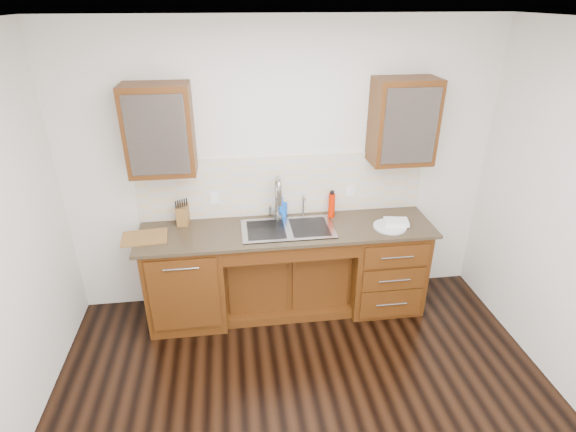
{
  "coord_description": "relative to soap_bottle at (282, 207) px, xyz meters",
  "views": [
    {
      "loc": [
        -0.48,
        -2.17,
        2.83
      ],
      "look_at": [
        0.0,
        1.4,
        1.05
      ],
      "focal_mm": 28.0,
      "sensor_mm": 36.0,
      "label": 1
    }
  ],
  "objects": [
    {
      "name": "wall_back",
      "position": [
        0.02,
        0.11,
        0.34
      ],
      "size": [
        4.0,
        0.1,
        2.7
      ],
      "primitive_type": "cube",
      "color": "silver",
      "rests_on": "ground"
    },
    {
      "name": "upper_cabinet_right",
      "position": [
        1.07,
        -0.11,
        0.82
      ],
      "size": [
        0.55,
        0.34,
        0.75
      ],
      "primitive_type": "cube",
      "color": "#593014",
      "rests_on": "wall_back"
    },
    {
      "name": "base_cabinet_center",
      "position": [
        0.02,
        -0.16,
        -0.66
      ],
      "size": [
        1.2,
        0.44,
        0.7
      ],
      "primitive_type": "cube",
      "color": "#593014",
      "rests_on": "ground"
    },
    {
      "name": "filter_tap",
      "position": [
        0.2,
        -0.04,
        0.02
      ],
      "size": [
        0.02,
        0.02,
        0.24
      ],
      "primitive_type": "cylinder",
      "color": "#999993",
      "rests_on": "countertop"
    },
    {
      "name": "cup_left_a",
      "position": [
        -1.13,
        -0.11,
        0.77
      ],
      "size": [
        0.14,
        0.14,
        0.1
      ],
      "primitive_type": "imported",
      "rotation": [
        0.0,
        0.0,
        -0.09
      ],
      "color": "white",
      "rests_on": "upper_cabinet_left"
    },
    {
      "name": "outlet_left",
      "position": [
        -0.63,
        0.04,
        0.11
      ],
      "size": [
        0.08,
        0.01,
        0.12
      ],
      "primitive_type": "cube",
      "color": "white",
      "rests_on": "backsplash"
    },
    {
      "name": "dish_towel",
      "position": [
        1.03,
        -0.33,
        -0.06
      ],
      "size": [
        0.24,
        0.19,
        0.03
      ],
      "primitive_type": "cube",
      "rotation": [
        0.0,
        0.0,
        -0.18
      ],
      "color": "white",
      "rests_on": "plate"
    },
    {
      "name": "upper_cabinet_left",
      "position": [
        -1.03,
        -0.11,
        0.82
      ],
      "size": [
        0.55,
        0.34,
        0.75
      ],
      "primitive_type": "cube",
      "color": "#593014",
      "rests_on": "wall_back"
    },
    {
      "name": "cup_right_b",
      "position": [
        1.11,
        -0.11,
        0.77
      ],
      "size": [
        0.13,
        0.13,
        0.09
      ],
      "primitive_type": "imported",
      "rotation": [
        0.0,
        0.0,
        0.43
      ],
      "color": "white",
      "rests_on": "upper_cabinet_right"
    },
    {
      "name": "outlet_right",
      "position": [
        0.67,
        0.04,
        0.11
      ],
      "size": [
        0.08,
        0.01,
        0.12
      ],
      "primitive_type": "cube",
      "color": "white",
      "rests_on": "backsplash"
    },
    {
      "name": "sink",
      "position": [
        0.02,
        -0.28,
        -0.18
      ],
      "size": [
        0.84,
        0.46,
        0.19
      ],
      "primitive_type": "cube",
      "color": "#9E9EA5",
      "rests_on": "countertop"
    },
    {
      "name": "plate",
      "position": [
        0.95,
        -0.37,
        -0.09
      ],
      "size": [
        0.37,
        0.37,
        0.02
      ],
      "primitive_type": "cylinder",
      "rotation": [
        0.0,
        0.0,
        0.24
      ],
      "color": "silver",
      "rests_on": "countertop"
    },
    {
      "name": "cup_right_a",
      "position": [
        0.99,
        -0.11,
        0.77
      ],
      "size": [
        0.14,
        0.14,
        0.09
      ],
      "primitive_type": "imported",
      "rotation": [
        0.0,
        0.0,
        0.27
      ],
      "color": "silver",
      "rests_on": "upper_cabinet_right"
    },
    {
      "name": "cup_left_b",
      "position": [
        -0.94,
        -0.11,
        0.77
      ],
      "size": [
        0.12,
        0.12,
        0.09
      ],
      "primitive_type": "imported",
      "rotation": [
        0.0,
        0.0,
        0.32
      ],
      "color": "white",
      "rests_on": "upper_cabinet_left"
    },
    {
      "name": "cutting_board",
      "position": [
        -1.25,
        -0.28,
        -0.09
      ],
      "size": [
        0.41,
        0.3,
        0.02
      ],
      "primitive_type": "cube",
      "rotation": [
        0.0,
        0.0,
        0.09
      ],
      "color": "brown",
      "rests_on": "countertop"
    },
    {
      "name": "base_cabinet_right",
      "position": [
        0.97,
        -0.25,
        -0.57
      ],
      "size": [
        0.7,
        0.62,
        0.88
      ],
      "primitive_type": "cube",
      "color": "#593014",
      "rests_on": "ground"
    },
    {
      "name": "soap_bottle",
      "position": [
        0.0,
        0.0,
        0.0
      ],
      "size": [
        0.11,
        0.11,
        0.19
      ],
      "primitive_type": "imported",
      "rotation": [
        0.0,
        0.0,
        -0.37
      ],
      "color": "blue",
      "rests_on": "countertop"
    },
    {
      "name": "ceiling",
      "position": [
        0.02,
        -1.69,
        1.74
      ],
      "size": [
        4.0,
        3.5,
        0.1
      ],
      "primitive_type": "cube",
      "color": "white",
      "rests_on": "wall_back"
    },
    {
      "name": "knife_block",
      "position": [
        -0.93,
        -0.03,
        -0.0
      ],
      "size": [
        0.11,
        0.17,
        0.18
      ],
      "primitive_type": "cube",
      "rotation": [
        0.0,
        0.0,
        -0.07
      ],
      "color": "#92601F",
      "rests_on": "countertop"
    },
    {
      "name": "base_cabinet_left",
      "position": [
        -0.93,
        -0.25,
        -0.57
      ],
      "size": [
        0.7,
        0.62,
        0.88
      ],
      "primitive_type": "cube",
      "color": "#593014",
      "rests_on": "ground"
    },
    {
      "name": "backsplash",
      "position": [
        0.02,
        0.05,
        0.2
      ],
      "size": [
        2.7,
        0.02,
        0.59
      ],
      "primitive_type": "cube",
      "color": "beige",
      "rests_on": "wall_back"
    },
    {
      "name": "water_bottle",
      "position": [
        0.47,
        -0.08,
        0.02
      ],
      "size": [
        0.08,
        0.08,
        0.24
      ],
      "primitive_type": "cylinder",
      "rotation": [
        0.0,
        0.0,
        0.26
      ],
      "color": "red",
      "rests_on": "countertop"
    },
    {
      "name": "countertop",
      "position": [
        0.02,
        -0.26,
        -0.11
      ],
      "size": [
        2.7,
        0.65,
        0.03
      ],
      "primitive_type": "cube",
      "color": "#84705B",
      "rests_on": "base_cabinet_left"
    },
    {
      "name": "faucet",
      "position": [
        -0.05,
        -0.05,
        0.1
      ],
      "size": [
        0.04,
        0.04,
        0.4
      ],
      "primitive_type": "cylinder",
      "color": "#999993",
      "rests_on": "countertop"
    }
  ]
}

